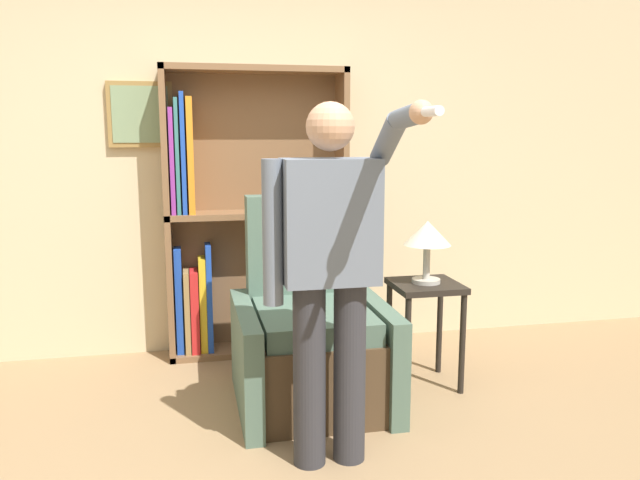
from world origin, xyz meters
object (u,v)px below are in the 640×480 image
object	(u,v)px
side_table	(425,304)
table_lamp	(427,237)
bookcase	(237,222)
person_standing	(330,264)
armchair	(310,339)

from	to	relation	value
side_table	table_lamp	distance (m)	0.41
bookcase	side_table	distance (m)	1.40
table_lamp	person_standing	bearing A→B (deg)	-134.79
armchair	person_standing	distance (m)	0.94
person_standing	side_table	bearing A→B (deg)	45.21
table_lamp	side_table	bearing A→B (deg)	-45.00
person_standing	table_lamp	distance (m)	1.09
bookcase	armchair	distance (m)	1.10
armchair	side_table	size ratio (longest dim) A/B	1.81
side_table	table_lamp	xyz separation A→B (m)	(-0.00, 0.00, 0.41)
bookcase	table_lamp	distance (m)	1.34
person_standing	table_lamp	xyz separation A→B (m)	(0.77, 0.78, -0.03)
bookcase	table_lamp	world-z (taller)	bookcase
side_table	table_lamp	world-z (taller)	table_lamp
armchair	table_lamp	bearing A→B (deg)	4.31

